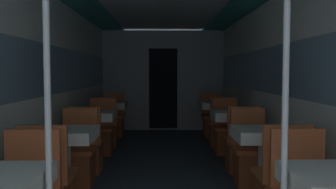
{
  "coord_description": "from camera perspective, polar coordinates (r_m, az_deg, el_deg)",
  "views": [
    {
      "loc": [
        -0.03,
        -1.36,
        1.32
      ],
      "look_at": [
        0.04,
        2.94,
        1.06
      ],
      "focal_mm": 40.0,
      "sensor_mm": 36.0,
      "label": 1
    }
  ],
  "objects": [
    {
      "name": "dining_table_left_1",
      "position": [
        3.93,
        -15.43,
        -6.82
      ],
      "size": [
        0.6,
        0.6,
        0.75
      ],
      "color": "#4C4C51",
      "rests_on": "ground_plane"
    },
    {
      "name": "bulkhead_far",
      "position": [
        8.47,
        -0.74,
        2.12
      ],
      "size": [
        2.72,
        0.09,
        2.25
      ],
      "color": "gray",
      "rests_on": "ground_plane"
    },
    {
      "name": "chair_left_far_3",
      "position": [
        7.74,
        -8.21,
        -4.28
      ],
      "size": [
        0.41,
        0.41,
        0.89
      ],
      "rotation": [
        0.0,
        0.0,
        3.14
      ],
      "color": "brown",
      "rests_on": "ground_plane"
    },
    {
      "name": "wall_left",
      "position": [
        4.97,
        -16.79,
        1.39
      ],
      "size": [
        0.05,
        9.64,
        2.25
      ],
      "color": "silver",
      "rests_on": "ground_plane"
    },
    {
      "name": "chair_left_near_2",
      "position": [
        5.05,
        -12.21,
        -8.49
      ],
      "size": [
        0.41,
        0.41,
        0.89
      ],
      "color": "brown",
      "rests_on": "ground_plane"
    },
    {
      "name": "chair_right_far_3",
      "position": [
        7.75,
        6.78,
        -4.26
      ],
      "size": [
        0.41,
        0.41,
        0.89
      ],
      "rotation": [
        0.0,
        0.0,
        3.14
      ],
      "color": "brown",
      "rests_on": "ground_plane"
    },
    {
      "name": "wall_right",
      "position": [
        4.98,
        15.56,
        1.42
      ],
      "size": [
        0.05,
        9.64,
        2.25
      ],
      "color": "silver",
      "rests_on": "ground_plane"
    },
    {
      "name": "chair_right_near_3",
      "position": [
        6.66,
        8.06,
        -5.54
      ],
      "size": [
        0.41,
        0.41,
        0.89
      ],
      "color": "brown",
      "rests_on": "ground_plane"
    },
    {
      "name": "chair_right_far_2",
      "position": [
        6.13,
        8.86,
        -6.33
      ],
      "size": [
        0.41,
        0.41,
        0.89
      ],
      "rotation": [
        0.0,
        0.0,
        3.14
      ],
      "color": "brown",
      "rests_on": "ground_plane"
    },
    {
      "name": "support_pole_right_0",
      "position": [
        2.22,
        17.42,
        -1.75
      ],
      "size": [
        0.04,
        0.04,
        2.25
      ],
      "color": "silver",
      "rests_on": "ground_plane"
    },
    {
      "name": "support_pole_left_0",
      "position": [
        2.2,
        -17.85,
        -1.8
      ],
      "size": [
        0.04,
        0.04,
        2.25
      ],
      "color": "silver",
      "rests_on": "ground_plane"
    },
    {
      "name": "dining_table_left_3",
      "position": [
        7.16,
        -8.79,
        -2.14
      ],
      "size": [
        0.6,
        0.6,
        0.75
      ],
      "color": "#4C4C51",
      "rests_on": "ground_plane"
    },
    {
      "name": "chair_right_far_1",
      "position": [
        4.55,
        12.45,
        -9.84
      ],
      "size": [
        0.41,
        0.41,
        0.89
      ],
      "rotation": [
        0.0,
        0.0,
        3.14
      ],
      "color": "brown",
      "rests_on": "ground_plane"
    },
    {
      "name": "dining_table_right_3",
      "position": [
        7.16,
        7.39,
        -2.12
      ],
      "size": [
        0.6,
        0.6,
        0.75
      ],
      "color": "#4C4C51",
      "rests_on": "ground_plane"
    },
    {
      "name": "chair_left_far_1",
      "position": [
        4.53,
        -13.58,
        -9.89
      ],
      "size": [
        0.41,
        0.41,
        0.89
      ],
      "rotation": [
        0.0,
        0.0,
        3.14
      ],
      "color": "brown",
      "rests_on": "ground_plane"
    },
    {
      "name": "chair_right_near_2",
      "position": [
        5.06,
        11.02,
        -8.45
      ],
      "size": [
        0.41,
        0.41,
        0.89
      ],
      "color": "brown",
      "rests_on": "ground_plane"
    },
    {
      "name": "chair_left_near_3",
      "position": [
        6.65,
        -9.42,
        -5.57
      ],
      "size": [
        0.41,
        0.41,
        0.89
      ],
      "color": "brown",
      "rests_on": "ground_plane"
    },
    {
      "name": "chair_left_far_2",
      "position": [
        6.12,
        -10.17,
        -6.36
      ],
      "size": [
        0.41,
        0.41,
        0.89
      ],
      "rotation": [
        0.0,
        0.0,
        3.14
      ],
      "color": "brown",
      "rests_on": "ground_plane"
    },
    {
      "name": "dining_table_right_1",
      "position": [
        3.95,
        14.39,
        -6.76
      ],
      "size": [
        0.6,
        0.6,
        0.75
      ],
      "color": "#4C4C51",
      "rests_on": "ground_plane"
    },
    {
      "name": "dining_table_left_2",
      "position": [
        5.53,
        -11.14,
        -3.8
      ],
      "size": [
        0.6,
        0.6,
        0.75
      ],
      "color": "#4C4C51",
      "rests_on": "ground_plane"
    },
    {
      "name": "dining_table_right_2",
      "position": [
        5.54,
        9.87,
        -3.77
      ],
      "size": [
        0.6,
        0.6,
        0.75
      ],
      "color": "#4C4C51",
      "rests_on": "ground_plane"
    }
  ]
}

